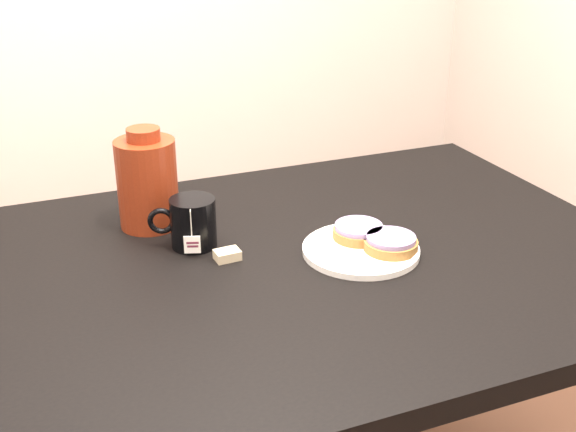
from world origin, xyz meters
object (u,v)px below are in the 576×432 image
(table, at_px, (266,303))
(plate, at_px, (361,249))
(bagel_front, at_px, (391,243))
(mug, at_px, (192,222))
(bagel_back, at_px, (358,231))
(bagel_package, at_px, (147,182))
(teabag_pouch, at_px, (227,255))

(table, xyz_separation_m, plate, (0.18, -0.03, 0.09))
(bagel_front, height_order, mug, mug)
(plate, distance_m, bagel_back, 0.04)
(table, relative_size, bagel_package, 6.98)
(mug, relative_size, bagel_package, 0.68)
(table, xyz_separation_m, bagel_front, (0.22, -0.06, 0.11))
(plate, distance_m, bagel_package, 0.44)
(plate, distance_m, mug, 0.32)
(bagel_back, bearing_deg, bagel_package, 146.15)
(plate, relative_size, teabag_pouch, 4.79)
(mug, xyz_separation_m, teabag_pouch, (0.04, -0.08, -0.04))
(mug, bearing_deg, teabag_pouch, -42.61)
(bagel_front, bearing_deg, table, 165.42)
(teabag_pouch, distance_m, bagel_package, 0.24)
(bagel_back, bearing_deg, table, -177.53)
(bagel_front, height_order, teabag_pouch, bagel_front)
(teabag_pouch, bearing_deg, table, -33.30)
(mug, distance_m, bagel_package, 0.14)
(table, xyz_separation_m, mug, (-0.10, 0.12, 0.13))
(plate, xyz_separation_m, mug, (-0.28, 0.15, 0.04))
(mug, bearing_deg, table, -30.05)
(plate, xyz_separation_m, bagel_front, (0.05, -0.03, 0.02))
(plate, distance_m, bagel_front, 0.06)
(table, height_order, mug, mug)
(table, bearing_deg, bagel_back, 2.47)
(plate, height_order, teabag_pouch, teabag_pouch)
(table, relative_size, bagel_back, 12.09)
(plate, height_order, bagel_front, bagel_front)
(bagel_back, xyz_separation_m, bagel_package, (-0.35, 0.23, 0.07))
(table, distance_m, mug, 0.20)
(teabag_pouch, height_order, bagel_package, bagel_package)
(bagel_front, distance_m, bagel_package, 0.49)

